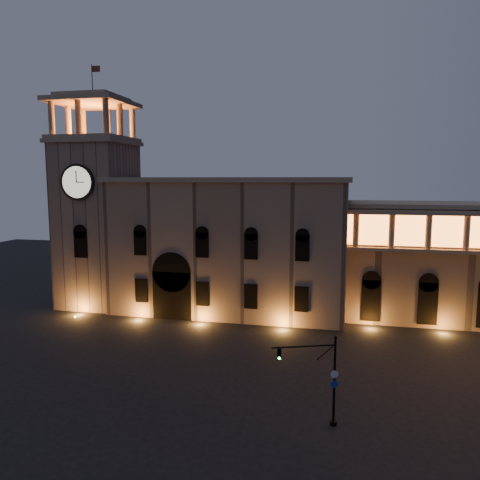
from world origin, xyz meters
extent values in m
plane|color=black|center=(0.00, 0.00, 0.00)|extent=(160.00, 160.00, 0.00)
cube|color=#836A56|center=(-2.00, 22.00, 8.50)|extent=(30.00, 12.00, 17.00)
cube|color=gray|center=(-2.00, 22.00, 17.30)|extent=(30.80, 12.80, 0.60)
cube|color=black|center=(-8.00, 16.60, 3.00)|extent=(5.00, 1.40, 6.00)
cylinder|color=black|center=(-8.00, 16.60, 6.00)|extent=(5.00, 1.40, 5.00)
cube|color=orange|center=(-8.00, 16.40, 2.80)|extent=(4.20, 0.20, 5.00)
cube|color=#836A56|center=(-20.50, 21.00, 11.00)|extent=(9.00, 9.00, 22.00)
cube|color=gray|center=(-20.50, 21.00, 22.25)|extent=(9.80, 9.80, 0.50)
cylinder|color=black|center=(-20.50, 16.32, 17.00)|extent=(4.60, 0.35, 4.60)
cylinder|color=beige|center=(-20.50, 16.18, 17.00)|extent=(4.00, 0.12, 4.00)
cube|color=gray|center=(-20.50, 21.00, 22.75)|extent=(9.40, 9.40, 0.50)
cube|color=orange|center=(-20.50, 21.00, 23.05)|extent=(6.80, 6.80, 0.15)
cylinder|color=gray|center=(-24.30, 17.20, 25.10)|extent=(0.76, 0.76, 4.20)
cylinder|color=gray|center=(-20.50, 17.20, 25.10)|extent=(0.76, 0.76, 4.20)
cylinder|color=gray|center=(-16.70, 17.20, 25.10)|extent=(0.76, 0.76, 4.20)
cylinder|color=gray|center=(-24.30, 24.80, 25.10)|extent=(0.76, 0.76, 4.20)
cylinder|color=gray|center=(-20.50, 24.80, 25.10)|extent=(0.76, 0.76, 4.20)
cylinder|color=gray|center=(-16.70, 24.80, 25.10)|extent=(0.76, 0.76, 4.20)
cylinder|color=gray|center=(-24.30, 21.00, 25.10)|extent=(0.76, 0.76, 4.20)
cylinder|color=gray|center=(-16.70, 21.00, 25.10)|extent=(0.76, 0.76, 4.20)
cube|color=gray|center=(-20.50, 21.00, 27.50)|extent=(9.80, 9.80, 0.60)
cube|color=gray|center=(-20.50, 21.00, 28.10)|extent=(7.50, 7.50, 0.60)
cylinder|color=black|center=(-20.50, 21.00, 30.40)|extent=(0.10, 0.10, 4.00)
plane|color=#602B1B|center=(-19.90, 21.00, 31.80)|extent=(1.20, 0.00, 1.20)
cylinder|color=gray|center=(14.00, 18.50, 11.50)|extent=(0.70, 0.70, 4.00)
cylinder|color=gray|center=(18.00, 18.50, 11.50)|extent=(0.70, 0.70, 4.00)
cylinder|color=gray|center=(22.00, 18.50, 11.50)|extent=(0.70, 0.70, 4.00)
cylinder|color=gray|center=(26.00, 18.50, 11.50)|extent=(0.70, 0.70, 4.00)
cylinder|color=black|center=(12.16, -5.39, 3.19)|extent=(0.18, 0.18, 6.38)
cylinder|color=black|center=(12.16, -5.39, 0.14)|extent=(0.51, 0.51, 0.27)
sphere|color=black|center=(12.16, -5.39, 6.47)|extent=(0.26, 0.26, 0.26)
cylinder|color=black|center=(10.02, -6.16, 5.92)|extent=(4.33, 1.64, 0.11)
cube|color=black|center=(8.39, -6.74, 5.47)|extent=(0.34, 0.33, 0.77)
cylinder|color=#0CE53F|center=(8.43, -6.88, 5.21)|extent=(0.18, 0.12, 0.16)
cylinder|color=silver|center=(12.16, -5.52, 3.83)|extent=(0.53, 0.22, 0.55)
cylinder|color=navy|center=(12.16, -5.52, 3.10)|extent=(0.53, 0.22, 0.55)
camera|label=1|loc=(12.37, -37.43, 17.43)|focal=35.00mm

